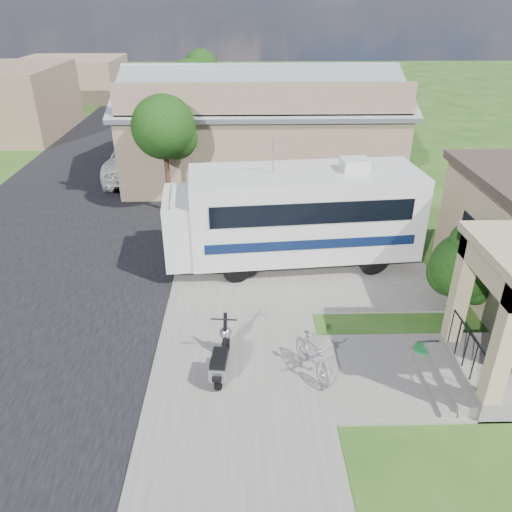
{
  "coord_description": "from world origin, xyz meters",
  "views": [
    {
      "loc": [
        -0.8,
        -9.79,
        7.75
      ],
      "look_at": [
        -0.5,
        2.5,
        1.3
      ],
      "focal_mm": 35.0,
      "sensor_mm": 36.0,
      "label": 1
    }
  ],
  "objects_px": {
    "motorhome": "(294,213)",
    "shrub": "(467,263)",
    "bicycle": "(312,358)",
    "van": "(148,126)",
    "garden_hose": "(423,352)",
    "scooter": "(221,358)",
    "pickup_truck": "(141,158)"
  },
  "relations": [
    {
      "from": "scooter",
      "to": "garden_hose",
      "type": "xyz_separation_m",
      "value": [
        4.83,
        0.59,
        -0.4
      ]
    },
    {
      "from": "van",
      "to": "garden_hose",
      "type": "height_order",
      "value": "van"
    },
    {
      "from": "motorhome",
      "to": "van",
      "type": "height_order",
      "value": "motorhome"
    },
    {
      "from": "shrub",
      "to": "bicycle",
      "type": "relative_size",
      "value": 1.58
    },
    {
      "from": "shrub",
      "to": "van",
      "type": "relative_size",
      "value": 0.43
    },
    {
      "from": "motorhome",
      "to": "shrub",
      "type": "relative_size",
      "value": 3.15
    },
    {
      "from": "van",
      "to": "motorhome",
      "type": "bearing_deg",
      "value": -71.93
    },
    {
      "from": "motorhome",
      "to": "scooter",
      "type": "relative_size",
      "value": 4.62
    },
    {
      "from": "van",
      "to": "garden_hose",
      "type": "xyz_separation_m",
      "value": [
        9.95,
        -20.35,
        -0.76
      ]
    },
    {
      "from": "shrub",
      "to": "scooter",
      "type": "relative_size",
      "value": 1.47
    },
    {
      "from": "motorhome",
      "to": "scooter",
      "type": "bearing_deg",
      "value": -116.41
    },
    {
      "from": "pickup_truck",
      "to": "shrub",
      "type": "bearing_deg",
      "value": 129.21
    },
    {
      "from": "shrub",
      "to": "scooter",
      "type": "bearing_deg",
      "value": -156.77
    },
    {
      "from": "pickup_truck",
      "to": "van",
      "type": "distance_m",
      "value": 6.5
    },
    {
      "from": "motorhome",
      "to": "van",
      "type": "xyz_separation_m",
      "value": [
        -7.24,
        15.49,
        -0.86
      ]
    },
    {
      "from": "motorhome",
      "to": "shrub",
      "type": "height_order",
      "value": "motorhome"
    },
    {
      "from": "pickup_truck",
      "to": "scooter",
      "type": "bearing_deg",
      "value": 102.79
    },
    {
      "from": "van",
      "to": "garden_hose",
      "type": "relative_size",
      "value": 13.32
    },
    {
      "from": "motorhome",
      "to": "bicycle",
      "type": "height_order",
      "value": "motorhome"
    },
    {
      "from": "motorhome",
      "to": "bicycle",
      "type": "bearing_deg",
      "value": -95.82
    },
    {
      "from": "bicycle",
      "to": "garden_hose",
      "type": "height_order",
      "value": "bicycle"
    },
    {
      "from": "pickup_truck",
      "to": "van",
      "type": "relative_size",
      "value": 1.06
    },
    {
      "from": "garden_hose",
      "to": "bicycle",
      "type": "bearing_deg",
      "value": -167.46
    },
    {
      "from": "bicycle",
      "to": "shrub",
      "type": "bearing_deg",
      "value": 10.2
    },
    {
      "from": "bicycle",
      "to": "van",
      "type": "relative_size",
      "value": 0.27
    },
    {
      "from": "shrub",
      "to": "scooter",
      "type": "xyz_separation_m",
      "value": [
        -6.58,
        -2.83,
        -0.79
      ]
    },
    {
      "from": "scooter",
      "to": "bicycle",
      "type": "relative_size",
      "value": 1.07
    },
    {
      "from": "motorhome",
      "to": "garden_hose",
      "type": "relative_size",
      "value": 18.03
    },
    {
      "from": "shrub",
      "to": "motorhome",
      "type": "bearing_deg",
      "value": 149.67
    },
    {
      "from": "bicycle",
      "to": "scooter",
      "type": "bearing_deg",
      "value": 157.11
    },
    {
      "from": "pickup_truck",
      "to": "garden_hose",
      "type": "distance_m",
      "value": 16.68
    },
    {
      "from": "shrub",
      "to": "bicycle",
      "type": "distance_m",
      "value": 5.42
    }
  ]
}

